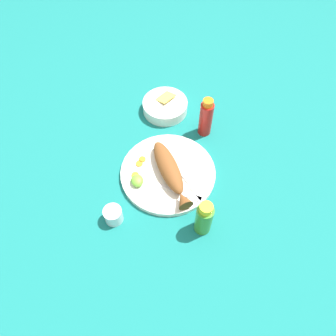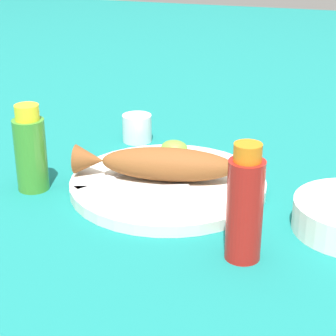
# 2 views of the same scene
# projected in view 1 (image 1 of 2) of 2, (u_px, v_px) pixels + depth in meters

# --- Properties ---
(ground_plane) EXTENTS (4.00, 4.00, 0.00)m
(ground_plane) POSITION_uv_depth(u_px,v_px,m) (168.00, 174.00, 1.10)
(ground_plane) COLOR #146B66
(main_plate) EXTENTS (0.31, 0.31, 0.02)m
(main_plate) POSITION_uv_depth(u_px,v_px,m) (168.00, 173.00, 1.09)
(main_plate) COLOR silver
(main_plate) RESTS_ON ground_plane
(fried_fish) EXTENTS (0.26, 0.10, 0.05)m
(fried_fish) POSITION_uv_depth(u_px,v_px,m) (170.00, 171.00, 1.05)
(fried_fish) COLOR brown
(fried_fish) RESTS_ON main_plate
(fork_near) EXTENTS (0.18, 0.08, 0.00)m
(fork_near) POSITION_uv_depth(u_px,v_px,m) (189.00, 183.00, 1.06)
(fork_near) COLOR silver
(fork_near) RESTS_ON main_plate
(fork_far) EXTENTS (0.12, 0.16, 0.00)m
(fork_far) POSITION_uv_depth(u_px,v_px,m) (177.00, 191.00, 1.04)
(fork_far) COLOR silver
(fork_far) RESTS_ON main_plate
(carrot_slice_near) EXTENTS (0.02, 0.02, 0.00)m
(carrot_slice_near) POSITION_uv_depth(u_px,v_px,m) (142.00, 159.00, 1.11)
(carrot_slice_near) COLOR orange
(carrot_slice_near) RESTS_ON main_plate
(carrot_slice_mid) EXTENTS (0.02, 0.02, 0.00)m
(carrot_slice_mid) POSITION_uv_depth(u_px,v_px,m) (139.00, 164.00, 1.10)
(carrot_slice_mid) COLOR orange
(carrot_slice_mid) RESTS_ON main_plate
(carrot_slice_far) EXTENTS (0.02, 0.02, 0.00)m
(carrot_slice_far) POSITION_uv_depth(u_px,v_px,m) (135.00, 175.00, 1.07)
(carrot_slice_far) COLOR orange
(carrot_slice_far) RESTS_ON main_plate
(lime_wedge_main) EXTENTS (0.05, 0.04, 0.03)m
(lime_wedge_main) POSITION_uv_depth(u_px,v_px,m) (137.00, 181.00, 1.05)
(lime_wedge_main) COLOR #6BB233
(lime_wedge_main) RESTS_ON main_plate
(hot_sauce_bottle_red) EXTENTS (0.05, 0.05, 0.16)m
(hot_sauce_bottle_red) POSITION_uv_depth(u_px,v_px,m) (206.00, 118.00, 1.14)
(hot_sauce_bottle_red) COLOR #B21914
(hot_sauce_bottle_red) RESTS_ON ground_plane
(hot_sauce_bottle_green) EXTENTS (0.05, 0.05, 0.14)m
(hot_sauce_bottle_green) POSITION_uv_depth(u_px,v_px,m) (204.00, 218.00, 0.94)
(hot_sauce_bottle_green) COLOR #3D8428
(hot_sauce_bottle_green) RESTS_ON ground_plane
(salt_cup) EXTENTS (0.06, 0.06, 0.05)m
(salt_cup) POSITION_uv_depth(u_px,v_px,m) (113.00, 215.00, 0.99)
(salt_cup) COLOR silver
(salt_cup) RESTS_ON ground_plane
(guacamole_bowl) EXTENTS (0.17, 0.17, 0.06)m
(guacamole_bowl) POSITION_uv_depth(u_px,v_px,m) (165.00, 106.00, 1.24)
(guacamole_bowl) COLOR white
(guacamole_bowl) RESTS_ON ground_plane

